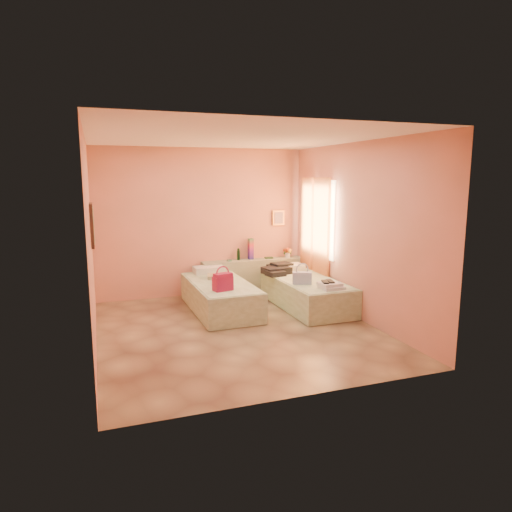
% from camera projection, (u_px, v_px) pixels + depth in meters
% --- Properties ---
extents(ground, '(4.50, 4.50, 0.00)m').
position_uv_depth(ground, '(238.00, 329.00, 6.83)').
color(ground, tan).
rests_on(ground, ground).
extents(room_walls, '(4.02, 4.51, 2.81)m').
position_uv_depth(room_walls, '(239.00, 207.00, 7.12)').
color(room_walls, '#EA947D').
rests_on(room_walls, ground).
extents(headboard_ledge, '(2.05, 0.30, 0.65)m').
position_uv_depth(headboard_ledge, '(253.00, 276.00, 9.05)').
color(headboard_ledge, '#9FAE8E').
rests_on(headboard_ledge, ground).
extents(bed_left, '(0.93, 2.02, 0.50)m').
position_uv_depth(bed_left, '(220.00, 296.00, 7.77)').
color(bed_left, '#CBE9BB').
rests_on(bed_left, ground).
extents(bed_right, '(0.93, 2.02, 0.50)m').
position_uv_depth(bed_right, '(307.00, 293.00, 7.98)').
color(bed_right, '#CBE9BB').
rests_on(bed_right, ground).
extents(water_bottle, '(0.07, 0.07, 0.22)m').
position_uv_depth(water_bottle, '(238.00, 254.00, 8.94)').
color(water_bottle, '#12321C').
rests_on(water_bottle, headboard_ledge).
extents(rainbow_box, '(0.10, 0.10, 0.41)m').
position_uv_depth(rainbow_box, '(251.00, 249.00, 9.00)').
color(rainbow_box, '#A2133E').
rests_on(rainbow_box, headboard_ledge).
extents(small_dish, '(0.12, 0.12, 0.03)m').
position_uv_depth(small_dish, '(229.00, 260.00, 8.82)').
color(small_dish, '#498668').
rests_on(small_dish, headboard_ledge).
extents(green_book, '(0.16, 0.12, 0.03)m').
position_uv_depth(green_book, '(269.00, 258.00, 9.12)').
color(green_book, '#264728').
rests_on(green_book, headboard_ledge).
extents(flower_vase, '(0.23, 0.23, 0.24)m').
position_uv_depth(flower_vase, '(288.00, 252.00, 9.18)').
color(flower_vase, white).
rests_on(flower_vase, headboard_ledge).
extents(magenta_handbag, '(0.33, 0.24, 0.28)m').
position_uv_depth(magenta_handbag, '(223.00, 282.00, 7.13)').
color(magenta_handbag, '#A2133E').
rests_on(magenta_handbag, bed_left).
extents(khaki_garment, '(0.44, 0.38, 0.07)m').
position_uv_depth(khaki_garment, '(218.00, 276.00, 8.02)').
color(khaki_garment, tan).
rests_on(khaki_garment, bed_left).
extents(clothes_pile, '(0.58, 0.58, 0.16)m').
position_uv_depth(clothes_pile, '(279.00, 269.00, 8.41)').
color(clothes_pile, black).
rests_on(clothes_pile, bed_right).
extents(blue_handbag, '(0.34, 0.22, 0.20)m').
position_uv_depth(blue_handbag, '(302.00, 278.00, 7.58)').
color(blue_handbag, '#3E5497').
rests_on(blue_handbag, bed_right).
extents(towel_stack, '(0.35, 0.30, 0.10)m').
position_uv_depth(towel_stack, '(332.00, 286.00, 7.24)').
color(towel_stack, white).
rests_on(towel_stack, bed_right).
extents(sandal_pair, '(0.23, 0.26, 0.02)m').
position_uv_depth(sandal_pair, '(328.00, 282.00, 7.26)').
color(sandal_pair, black).
rests_on(sandal_pair, towel_stack).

